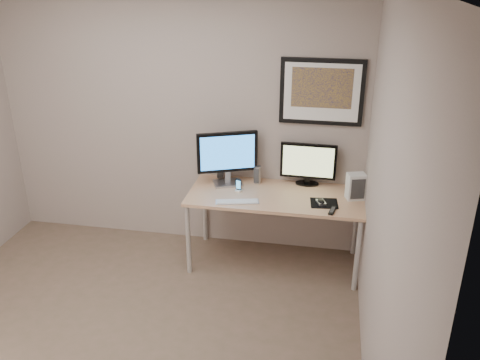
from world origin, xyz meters
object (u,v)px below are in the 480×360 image
(speaker_left, at_px, (220,168))
(speaker_right, at_px, (257,175))
(fan_unit, at_px, (356,186))
(phone_dock, at_px, (239,185))
(keyboard, at_px, (237,202))
(monitor_tv, at_px, (308,163))
(monitor_large, at_px, (227,156))
(framed_art, at_px, (322,92))
(desk, at_px, (275,201))

(speaker_left, height_order, speaker_right, speaker_left)
(speaker_left, relative_size, fan_unit, 0.83)
(phone_dock, bearing_deg, speaker_right, 71.93)
(speaker_right, distance_m, keyboard, 0.47)
(phone_dock, relative_size, fan_unit, 0.50)
(monitor_tv, height_order, speaker_left, monitor_tv)
(speaker_left, distance_m, fan_unit, 1.32)
(speaker_left, bearing_deg, monitor_large, -68.56)
(speaker_right, distance_m, fan_unit, 0.94)
(keyboard, bearing_deg, speaker_right, 63.28)
(keyboard, distance_m, fan_unit, 1.07)
(framed_art, relative_size, speaker_right, 4.31)
(speaker_right, bearing_deg, monitor_large, -156.16)
(speaker_right, bearing_deg, monitor_tv, 13.37)
(monitor_tv, relative_size, speaker_left, 2.64)
(speaker_right, xyz_separation_m, keyboard, (-0.11, -0.45, -0.08))
(framed_art, xyz_separation_m, speaker_left, (-0.93, -0.04, -0.79))
(speaker_right, relative_size, phone_dock, 1.46)
(monitor_tv, relative_size, speaker_right, 3.02)
(framed_art, height_order, speaker_right, framed_art)
(framed_art, height_order, speaker_left, framed_art)
(phone_dock, bearing_deg, monitor_tv, 38.74)
(monitor_large, height_order, phone_dock, monitor_large)
(speaker_right, height_order, keyboard, speaker_right)
(speaker_left, bearing_deg, fan_unit, -24.76)
(desk, height_order, fan_unit, fan_unit)
(speaker_left, bearing_deg, desk, -40.42)
(speaker_right, bearing_deg, speaker_left, 177.89)
(desk, relative_size, fan_unit, 6.65)
(monitor_tv, bearing_deg, keyboard, -137.83)
(desk, distance_m, keyboard, 0.40)
(framed_art, xyz_separation_m, keyboard, (-0.67, -0.56, -0.88))
(monitor_tv, height_order, phone_dock, monitor_tv)
(keyboard, bearing_deg, monitor_large, 100.93)
(desk, height_order, monitor_tv, monitor_tv)
(monitor_large, bearing_deg, phone_dock, -67.34)
(monitor_large, bearing_deg, speaker_right, -5.37)
(monitor_large, bearing_deg, desk, -38.78)
(monitor_tv, relative_size, fan_unit, 2.19)
(monitor_large, bearing_deg, fan_unit, -26.82)
(desk, bearing_deg, monitor_tv, 46.00)
(speaker_left, height_order, fan_unit, fan_unit)
(desk, xyz_separation_m, speaker_right, (-0.21, 0.23, 0.15))
(fan_unit, bearing_deg, keyboard, 177.36)
(phone_dock, distance_m, keyboard, 0.25)
(monitor_tv, distance_m, speaker_right, 0.49)
(framed_art, xyz_separation_m, speaker_right, (-0.56, -0.10, -0.80))
(speaker_right, xyz_separation_m, fan_unit, (0.92, -0.19, 0.03))
(monitor_large, relative_size, keyboard, 1.42)
(speaker_left, distance_m, keyboard, 0.59)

